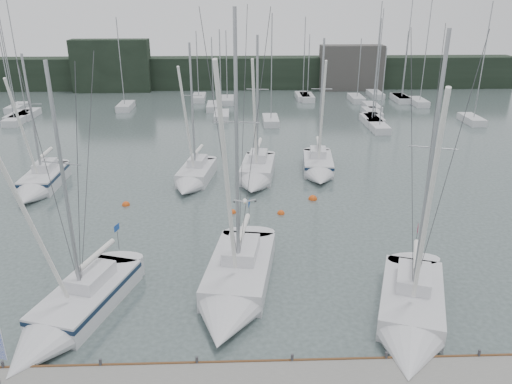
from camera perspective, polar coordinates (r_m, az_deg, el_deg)
ground at (r=25.57m, az=-1.43°, el=-13.55°), size 160.00×160.00×0.00m
dock at (r=21.56m, az=-1.25°, el=-20.84°), size 24.00×2.00×0.40m
far_treeline at (r=83.74m, az=-1.99°, el=13.45°), size 90.00×4.00×5.00m
far_building_left at (r=83.94m, az=-16.20°, el=13.68°), size 12.00×3.00×8.00m
far_building_right at (r=83.61m, az=10.81°, el=13.77°), size 10.00×3.00×7.00m
mast_forest at (r=67.63m, az=1.96°, el=9.66°), size 59.70×23.84×14.81m
sailboat_near_left at (r=25.88m, az=-20.80°, el=-13.20°), size 5.32×9.41×13.20m
sailboat_near_center at (r=26.05m, az=-2.61°, el=-11.33°), size 4.78×10.49×15.39m
sailboat_near_right at (r=25.08m, az=17.27°, el=-13.95°), size 5.72×9.41×14.53m
sailboat_mid_a at (r=43.21m, az=-23.59°, el=0.79°), size 2.55×7.70×11.40m
sailboat_mid_b at (r=41.33m, az=-7.25°, el=1.53°), size 3.57×7.30×12.02m
sailboat_mid_c at (r=41.60m, az=0.00°, el=1.95°), size 3.64×8.01×12.56m
sailboat_mid_d at (r=43.66m, az=7.17°, el=2.70°), size 3.25×7.54×12.19m
buoy_a at (r=36.09m, az=-2.69°, el=-2.37°), size 0.51×0.51×0.51m
buoy_b at (r=35.94m, az=2.86°, el=-2.48°), size 0.54×0.54×0.54m
buoy_c at (r=38.55m, az=-14.64°, el=-1.46°), size 0.59×0.59×0.59m
seagull at (r=22.86m, az=-1.29°, el=-1.04°), size 1.00×0.44×0.20m
buoy_d at (r=38.59m, az=6.50°, el=-0.83°), size 0.68×0.68×0.68m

